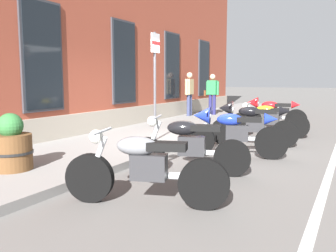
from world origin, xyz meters
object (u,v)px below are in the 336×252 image
Objects in this scene: motorcycle_black_naked at (187,146)px; barrel_planter at (11,147)px; parking_sign at (155,71)px; motorcycle_black_sport at (250,122)px; pedestrian_striped_shirt at (212,92)px; motorcycle_blue_sport at (231,130)px; motorcycle_grey_naked at (144,168)px; motorcycle_red_sport at (271,112)px; motorcycle_yellow_naked at (268,120)px; pedestrian_tan_coat at (189,91)px.

motorcycle_black_naked is 2.83m from barrel_planter.
motorcycle_black_sport is at bearing -61.59° from parking_sign.
motorcycle_blue_sport is at bearing -156.53° from pedestrian_striped_shirt.
pedestrian_striped_shirt reaches higher than motorcycle_black_sport.
motorcycle_black_naked is 2.17× the size of barrel_planter.
motorcycle_grey_naked is 1.00× the size of motorcycle_red_sport.
motorcycle_black_naked is at bearing -161.82° from pedestrian_striped_shirt.
barrel_planter is at bearing 122.33° from motorcycle_black_naked.
pedestrian_striped_shirt is at bearing 23.47° from motorcycle_blue_sport.
barrel_planter is at bearing 150.72° from motorcycle_black_sport.
motorcycle_black_sport is 2.56m from parking_sign.
motorcycle_black_naked is 0.96× the size of motorcycle_blue_sport.
motorcycle_blue_sport is at bearing 178.68° from motorcycle_yellow_naked.
motorcycle_blue_sport is (1.61, -0.22, 0.08)m from motorcycle_black_naked.
barrel_planter is at bearing 162.24° from motorcycle_red_sport.
pedestrian_striped_shirt is (7.12, 3.09, 0.51)m from motorcycle_blue_sport.
motorcycle_red_sport is (1.42, 0.23, 0.09)m from motorcycle_yellow_naked.
pedestrian_tan_coat reaches higher than barrel_planter.
pedestrian_tan_coat is (7.85, 3.50, 0.63)m from motorcycle_black_naked.
motorcycle_black_naked is at bearing -57.67° from barrel_planter.
motorcycle_black_naked is 0.78× the size of parking_sign.
motorcycle_red_sport reaches higher than motorcycle_black_naked.
motorcycle_black_sport is 1.19× the size of pedestrian_tan_coat.
motorcycle_black_sport is at bearing -141.82° from pedestrian_tan_coat.
motorcycle_yellow_naked is 4.96m from pedestrian_tan_coat.
motorcycle_black_naked is at bearing 176.44° from motorcycle_yellow_naked.
motorcycle_red_sport is at bearing -17.76° from barrel_planter.
motorcycle_black_naked is 4.73m from motorcycle_yellow_naked.
motorcycle_black_sport is 2.26× the size of barrel_planter.
motorcycle_black_sport is (4.76, -0.07, 0.10)m from motorcycle_grey_naked.
barrel_planter reaches higher than motorcycle_black_naked.
motorcycle_blue_sport is at bearing -1.36° from motorcycle_grey_naked.
motorcycle_grey_naked is 10.18m from pedestrian_tan_coat.
parking_sign is (-2.67, 2.07, 1.29)m from motorcycle_yellow_naked.
motorcycle_black_sport is at bearing -29.28° from barrel_planter.
pedestrian_tan_coat is 1.04× the size of pedestrian_striped_shirt.
motorcycle_blue_sport is 1.23× the size of pedestrian_striped_shirt.
motorcycle_red_sport reaches higher than motorcycle_yellow_naked.
pedestrian_striped_shirt is (2.59, 2.93, 0.51)m from motorcycle_red_sport.
motorcycle_red_sport is at bearing 2.83° from motorcycle_black_sport.
barrel_planter is at bearing -173.23° from pedestrian_tan_coat.
pedestrian_tan_coat reaches higher than motorcycle_black_sport.
motorcycle_black_naked is at bearing -155.97° from pedestrian_tan_coat.
motorcycle_red_sport is 4.65m from parking_sign.
parking_sign reaches higher than barrel_planter.
parking_sign reaches higher than motorcycle_black_sport.
pedestrian_tan_coat reaches higher than pedestrian_striped_shirt.
motorcycle_black_naked is 0.92× the size of motorcycle_yellow_naked.
motorcycle_red_sport is 1.18× the size of pedestrian_tan_coat.
pedestrian_striped_shirt is at bearing 2.68° from barrel_planter.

